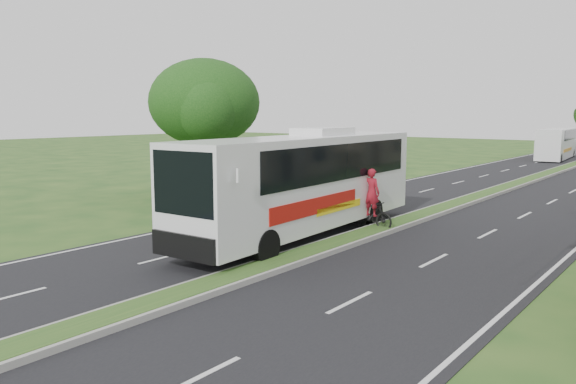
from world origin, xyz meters
The scene contains 8 objects.
ground centered at (0.00, 0.00, 0.00)m, with size 180.00×180.00×0.00m, color #20481A.
road_asphalt centered at (0.00, 20.00, 0.01)m, with size 14.00×160.00×0.02m, color black.
median_strip centered at (0.00, 20.00, 0.10)m, with size 1.20×160.00×0.18m.
lane_edge_left centered at (-6.70, 20.00, 0.00)m, with size 0.12×160.00×0.01m, color silver.
shade_tree centered at (-12.11, 10.02, 5.03)m, with size 6.30×6.00×7.54m.
coach_bus_main centered at (-1.87, 5.48, 2.23)m, with size 3.24×12.69×4.06m.
coach_bus_far centered at (-3.01, 49.73, 1.73)m, with size 3.01×10.63×3.06m.
motorcyclist centered at (-0.50, 8.04, 0.88)m, with size 1.98×0.71×2.46m.
Camera 1 is at (10.46, -11.37, 4.63)m, focal length 35.00 mm.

